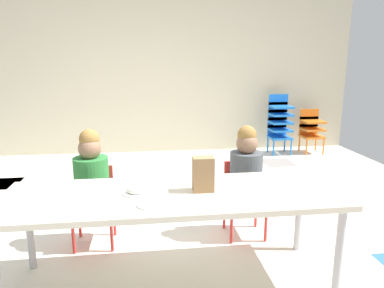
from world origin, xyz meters
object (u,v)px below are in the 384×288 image
at_px(craft_table, 173,200).
at_px(donut_powdered_on_plate, 137,189).
at_px(kid_chair_orange_stack, 311,128).
at_px(paper_plate_near_edge, 137,193).
at_px(seated_child_middle_seat, 246,171).
at_px(paper_plate_center_table, 152,204).
at_px(seated_child_near_camera, 92,177).
at_px(paper_bag_brown, 203,174).
at_px(kid_chair_blue_stack, 280,121).

distance_m(craft_table, donut_powdered_on_plate, 0.24).
bearing_deg(kid_chair_orange_stack, paper_plate_near_edge, -130.30).
height_order(seated_child_middle_seat, paper_plate_center_table, seated_child_middle_seat).
distance_m(seated_child_near_camera, paper_plate_near_edge, 0.65).
relative_size(kid_chair_orange_stack, paper_bag_brown, 3.09).
xyz_separation_m(seated_child_near_camera, donut_powdered_on_plate, (0.35, -0.55, 0.09)).
relative_size(kid_chair_orange_stack, paper_plate_near_edge, 3.78).
xyz_separation_m(craft_table, donut_powdered_on_plate, (-0.22, 0.03, 0.08)).
xyz_separation_m(kid_chair_blue_stack, paper_plate_center_table, (-2.04, -3.32, 0.10)).
bearing_deg(seated_child_near_camera, craft_table, -44.89).
bearing_deg(kid_chair_blue_stack, seated_child_near_camera, -133.82).
xyz_separation_m(craft_table, paper_bag_brown, (0.19, 0.01, 0.16)).
relative_size(seated_child_near_camera, paper_plate_near_edge, 5.10).
relative_size(kid_chair_orange_stack, donut_powdered_on_plate, 5.52).
bearing_deg(kid_chair_blue_stack, donut_powdered_on_plate, -124.17).
relative_size(kid_chair_orange_stack, paper_plate_center_table, 3.78).
xyz_separation_m(craft_table, paper_plate_center_table, (-0.13, -0.17, 0.05)).
xyz_separation_m(paper_bag_brown, donut_powdered_on_plate, (-0.41, 0.01, -0.08)).
bearing_deg(donut_powdered_on_plate, craft_table, -6.67).
distance_m(paper_plate_near_edge, donut_powdered_on_plate, 0.02).
height_order(kid_chair_orange_stack, paper_plate_near_edge, kid_chair_orange_stack).
bearing_deg(craft_table, kid_chair_blue_stack, 58.91).
bearing_deg(seated_child_middle_seat, paper_plate_center_table, -135.89).
xyz_separation_m(paper_bag_brown, paper_plate_near_edge, (-0.41, 0.01, -0.11)).
bearing_deg(paper_plate_center_table, seated_child_near_camera, 120.88).
xyz_separation_m(kid_chair_blue_stack, kid_chair_orange_stack, (0.53, -0.00, -0.12)).
xyz_separation_m(craft_table, kid_chair_blue_stack, (1.90, 3.16, -0.05)).
xyz_separation_m(seated_child_middle_seat, paper_plate_center_table, (-0.76, -0.74, 0.06)).
relative_size(craft_table, seated_child_near_camera, 2.28).
bearing_deg(donut_powdered_on_plate, kid_chair_orange_stack, 49.70).
xyz_separation_m(seated_child_near_camera, paper_bag_brown, (0.77, -0.56, 0.17)).
height_order(seated_child_near_camera, donut_powdered_on_plate, seated_child_near_camera).
distance_m(kid_chair_orange_stack, paper_plate_center_table, 4.20).
relative_size(paper_plate_near_edge, paper_plate_center_table, 1.00).
bearing_deg(donut_powdered_on_plate, kid_chair_blue_stack, 55.83).
xyz_separation_m(seated_child_near_camera, kid_chair_blue_stack, (2.48, 2.58, -0.04)).
height_order(craft_table, seated_child_near_camera, seated_child_near_camera).
distance_m(seated_child_middle_seat, paper_bag_brown, 0.73).
distance_m(kid_chair_blue_stack, kid_chair_orange_stack, 0.54).
relative_size(craft_table, paper_plate_center_table, 11.63).
height_order(seated_child_middle_seat, kid_chair_orange_stack, seated_child_middle_seat).
distance_m(kid_chair_orange_stack, paper_bag_brown, 3.88).
distance_m(craft_table, paper_plate_near_edge, 0.23).
bearing_deg(donut_powdered_on_plate, paper_bag_brown, -1.95).
xyz_separation_m(kid_chair_orange_stack, paper_plate_center_table, (-2.57, -3.32, 0.22)).
bearing_deg(seated_child_near_camera, kid_chair_blue_stack, 46.18).
height_order(seated_child_middle_seat, kid_chair_blue_stack, seated_child_middle_seat).
relative_size(craft_table, kid_chair_blue_stack, 2.28).
bearing_deg(kid_chair_orange_stack, kid_chair_blue_stack, 179.92).
height_order(paper_bag_brown, paper_plate_near_edge, paper_bag_brown).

